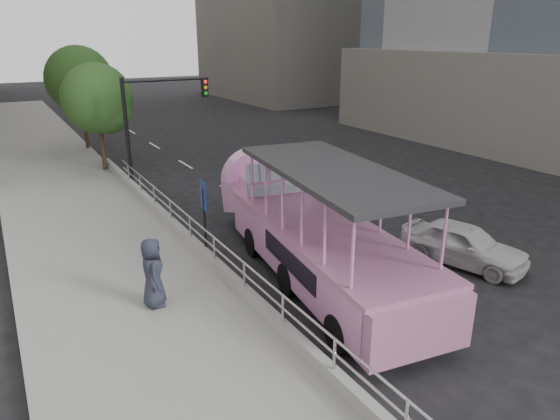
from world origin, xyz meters
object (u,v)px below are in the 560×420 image
at_px(parking_sign, 204,214).
at_px(traffic_signal, 151,114).
at_px(street_tree_near, 100,101).
at_px(duck_boat, 308,230).
at_px(pedestrian_far, 153,273).
at_px(street_tree_far, 82,82).
at_px(car, 463,244).

height_order(parking_sign, traffic_signal, traffic_signal).
bearing_deg(street_tree_near, duck_boat, -78.87).
height_order(duck_boat, pedestrian_far, duck_boat).
relative_size(pedestrian_far, street_tree_near, 0.32).
height_order(duck_boat, street_tree_far, street_tree_far).
bearing_deg(parking_sign, pedestrian_far, -137.09).
xyz_separation_m(pedestrian_far, parking_sign, (2.29, 2.13, 0.53)).
height_order(duck_boat, street_tree_near, street_tree_near).
bearing_deg(traffic_signal, parking_sign, -97.75).
bearing_deg(street_tree_near, street_tree_far, 88.09).
bearing_deg(car, street_tree_near, 97.13).
height_order(car, street_tree_near, street_tree_near).
bearing_deg(street_tree_far, pedestrian_far, -95.93).
distance_m(street_tree_near, street_tree_far, 6.02).
bearing_deg(traffic_signal, street_tree_far, 98.43).
relative_size(car, pedestrian_far, 2.14).
height_order(pedestrian_far, traffic_signal, traffic_signal).
bearing_deg(car, duck_boat, 138.38).
relative_size(duck_boat, traffic_signal, 2.14).
bearing_deg(street_tree_near, parking_sign, -88.65).
bearing_deg(street_tree_far, street_tree_near, -91.91).
bearing_deg(duck_boat, parking_sign, 144.68).
distance_m(car, pedestrian_far, 9.62).
height_order(car, pedestrian_far, pedestrian_far).
bearing_deg(pedestrian_far, street_tree_far, 4.13).
height_order(car, street_tree_far, street_tree_far).
bearing_deg(duck_boat, car, -24.95).
relative_size(parking_sign, street_tree_near, 0.49).
distance_m(pedestrian_far, parking_sign, 3.17).
bearing_deg(duck_boat, street_tree_far, 97.42).
distance_m(car, traffic_signal, 14.94).
bearing_deg(car, pedestrian_far, 152.39).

